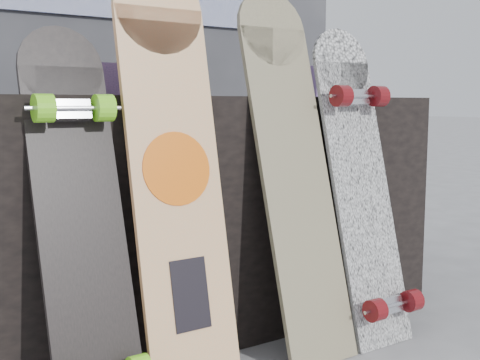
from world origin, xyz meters
TOP-DOWN VIEW (x-y plane):
  - vendor_table at (0.00, 0.50)m, footprint 1.60×0.60m
  - booth at (0.00, 1.35)m, footprint 2.40×0.22m
  - merch_box_purple at (-0.39, 0.48)m, footprint 0.18×0.12m
  - merch_box_small at (0.50, 0.49)m, footprint 0.14×0.14m
  - merch_box_flat at (-0.11, 0.61)m, footprint 0.22×0.10m
  - longboard_geisha at (-0.33, 0.13)m, footprint 0.26×0.26m
  - longboard_celtic at (0.09, 0.14)m, footprint 0.25×0.33m
  - longboard_cascadia at (0.35, 0.09)m, footprint 0.24×0.34m
  - skateboard_dark at (-0.59, 0.13)m, footprint 0.22×0.36m

SIDE VIEW (x-z plane):
  - vendor_table at x=0.00m, z-range 0.00..0.80m
  - skateboard_dark at x=-0.59m, z-range 0.01..1.00m
  - longboard_cascadia at x=0.35m, z-range 0.02..1.05m
  - longboard_celtic at x=0.09m, z-range 0.04..1.18m
  - longboard_geisha at x=-0.33m, z-range 0.03..1.20m
  - merch_box_flat at x=-0.11m, z-range 0.80..0.86m
  - merch_box_purple at x=-0.39m, z-range 0.80..0.90m
  - merch_box_small at x=0.50m, z-range 0.80..0.92m
  - booth at x=0.00m, z-range 0.00..2.20m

